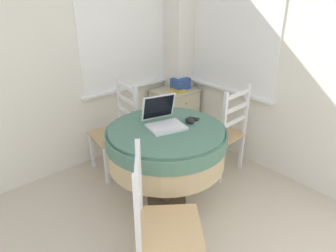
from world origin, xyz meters
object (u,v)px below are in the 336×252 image
object	(u,v)px
computer_mouse	(190,121)
dining_chair_camera_near	(161,225)
dining_chair_near_right_window	(222,133)
storage_box	(180,84)
book_on_cabinet	(178,90)
cell_phone	(193,119)
round_dining_table	(166,144)
dining_chair_near_back_window	(117,131)
corner_cabinet	(175,115)
laptop	(164,120)

from	to	relation	value
computer_mouse	dining_chair_camera_near	size ratio (longest dim) A/B	0.10
computer_mouse	dining_chair_near_right_window	distance (m)	0.67
dining_chair_near_right_window	storage_box	xyz separation A→B (m)	(0.20, 0.85, 0.30)
dining_chair_near_right_window	book_on_cabinet	distance (m)	0.85
cell_phone	storage_box	distance (m)	1.13
computer_mouse	round_dining_table	bearing A→B (deg)	165.06
computer_mouse	storage_box	xyz separation A→B (m)	(0.77, 0.93, -0.04)
cell_phone	dining_chair_near_back_window	bearing A→B (deg)	110.96
cell_phone	book_on_cabinet	size ratio (longest dim) A/B	0.64
book_on_cabinet	computer_mouse	bearing A→B (deg)	-127.54
dining_chair_camera_near	corner_cabinet	world-z (taller)	dining_chair_camera_near
book_on_cabinet	dining_chair_near_back_window	bearing A→B (deg)	-176.90
dining_chair_camera_near	book_on_cabinet	xyz separation A→B (m)	(1.44, 1.41, 0.24)
computer_mouse	laptop	bearing A→B (deg)	149.80
book_on_cabinet	laptop	bearing A→B (deg)	-138.75
round_dining_table	corner_cabinet	size ratio (longest dim) A/B	1.50
cell_phone	corner_cabinet	world-z (taller)	cell_phone
book_on_cabinet	storage_box	bearing A→B (deg)	27.72
round_dining_table	dining_chair_near_right_window	world-z (taller)	dining_chair_near_right_window
computer_mouse	storage_box	size ratio (longest dim) A/B	0.49
laptop	dining_chair_near_right_window	xyz separation A→B (m)	(0.77, -0.04, -0.36)
round_dining_table	dining_chair_near_back_window	distance (m)	0.80
dining_chair_near_back_window	storage_box	xyz separation A→B (m)	(0.99, 0.09, 0.30)
laptop	round_dining_table	bearing A→B (deg)	-108.44
storage_box	book_on_cabinet	xyz separation A→B (m)	(-0.08, -0.04, -0.06)
corner_cabinet	laptop	bearing A→B (deg)	-136.87
laptop	dining_chair_near_right_window	bearing A→B (deg)	-2.67
computer_mouse	book_on_cabinet	bearing A→B (deg)	52.46
round_dining_table	book_on_cabinet	world-z (taller)	round_dining_table
dining_chair_near_right_window	cell_phone	bearing A→B (deg)	-175.21
cell_phone	storage_box	bearing A→B (deg)	52.57
dining_chair_camera_near	dining_chair_near_right_window	bearing A→B (deg)	24.20
dining_chair_camera_near	storage_box	size ratio (longest dim) A/B	4.74
dining_chair_near_right_window	dining_chair_camera_near	size ratio (longest dim) A/B	1.00
laptop	corner_cabinet	world-z (taller)	laptop
computer_mouse	book_on_cabinet	xyz separation A→B (m)	(0.68, 0.89, -0.09)
dining_chair_near_right_window	corner_cabinet	xyz separation A→B (m)	(0.14, 0.88, -0.11)
computer_mouse	dining_chair_near_right_window	bearing A→B (deg)	7.95
cell_phone	dining_chair_near_back_window	size ratio (longest dim) A/B	0.12
cell_phone	storage_box	size ratio (longest dim) A/B	0.57
cell_phone	dining_chair_camera_near	distance (m)	1.06
laptop	storage_box	xyz separation A→B (m)	(0.96, 0.82, -0.06)
dining_chair_near_right_window	corner_cabinet	world-z (taller)	dining_chair_near_right_window
round_dining_table	book_on_cabinet	distance (m)	1.23
laptop	computer_mouse	world-z (taller)	laptop
round_dining_table	dining_chair_near_right_window	xyz separation A→B (m)	(0.79, 0.02, -0.16)
round_dining_table	book_on_cabinet	bearing A→B (deg)	42.68
computer_mouse	corner_cabinet	distance (m)	1.27
computer_mouse	dining_chair_near_back_window	bearing A→B (deg)	104.98
round_dining_table	dining_chair_near_back_window	size ratio (longest dim) A/B	1.06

